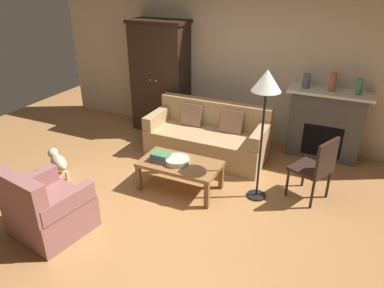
% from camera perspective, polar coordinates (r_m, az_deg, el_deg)
% --- Properties ---
extents(ground_plane, '(9.60, 9.60, 0.00)m').
position_cam_1_polar(ground_plane, '(4.77, -2.97, -9.88)').
color(ground_plane, '#B27A47').
extents(back_wall, '(7.20, 0.10, 2.80)m').
position_cam_1_polar(back_wall, '(6.38, 7.67, 13.14)').
color(back_wall, beige).
rests_on(back_wall, ground).
extents(fireplace, '(1.26, 0.48, 1.12)m').
position_cam_1_polar(fireplace, '(6.12, 20.39, 2.99)').
color(fireplace, '#4C4947').
rests_on(fireplace, ground).
extents(armoire, '(1.06, 0.57, 2.02)m').
position_cam_1_polar(armoire, '(6.73, -5.02, 10.53)').
color(armoire, black).
rests_on(armoire, ground).
extents(couch, '(1.92, 0.85, 0.86)m').
position_cam_1_polar(couch, '(5.87, 2.55, 1.01)').
color(couch, tan).
rests_on(couch, ground).
extents(coffee_table, '(1.10, 0.60, 0.42)m').
position_cam_1_polar(coffee_table, '(4.93, -1.92, -3.50)').
color(coffee_table, olive).
rests_on(coffee_table, ground).
extents(fruit_bowl, '(0.34, 0.34, 0.07)m').
position_cam_1_polar(fruit_bowl, '(4.88, -2.35, -2.65)').
color(fruit_bowl, beige).
rests_on(fruit_bowl, coffee_table).
extents(book_stack, '(0.26, 0.19, 0.12)m').
position_cam_1_polar(book_stack, '(4.93, -5.03, -2.08)').
color(book_stack, gray).
rests_on(book_stack, coffee_table).
extents(mantel_vase_slate, '(0.12, 0.12, 0.22)m').
position_cam_1_polar(mantel_vase_slate, '(5.93, 17.70, 9.50)').
color(mantel_vase_slate, '#565B66').
rests_on(mantel_vase_slate, fireplace).
extents(mantel_vase_terracotta, '(0.11, 0.11, 0.28)m').
position_cam_1_polar(mantel_vase_terracotta, '(5.89, 21.41, 9.14)').
color(mantel_vase_terracotta, '#A86042').
rests_on(mantel_vase_terracotta, fireplace).
extents(mantel_vase_jade, '(0.10, 0.10, 0.23)m').
position_cam_1_polar(mantel_vase_jade, '(5.89, 25.04, 8.23)').
color(mantel_vase_jade, slate).
rests_on(mantel_vase_jade, fireplace).
extents(armchair_near_left, '(0.88, 0.88, 0.88)m').
position_cam_1_polar(armchair_near_left, '(4.49, -22.00, -9.66)').
color(armchair_near_left, '#935B56').
rests_on(armchair_near_left, ground).
extents(side_chair_wooden, '(0.58, 0.58, 0.90)m').
position_cam_1_polar(side_chair_wooden, '(4.90, 19.22, -3.29)').
color(side_chair_wooden, black).
rests_on(side_chair_wooden, ground).
extents(floor_lamp, '(0.36, 0.36, 1.75)m').
position_cam_1_polar(floor_lamp, '(4.38, 11.68, 8.55)').
color(floor_lamp, black).
rests_on(floor_lamp, ground).
extents(dog, '(0.52, 0.38, 0.39)m').
position_cam_1_polar(dog, '(5.63, -20.48, -2.71)').
color(dog, beige).
rests_on(dog, ground).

